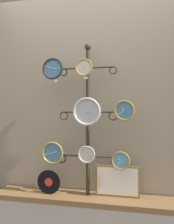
# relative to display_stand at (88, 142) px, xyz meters

# --- Properties ---
(ground_plane) EXTENTS (12.00, 12.00, 0.00)m
(ground_plane) POSITION_rel_display_stand_xyz_m (-0.00, -0.41, -0.67)
(ground_plane) COLOR #47423D
(shop_wall) EXTENTS (4.40, 0.04, 2.80)m
(shop_wall) POSITION_rel_display_stand_xyz_m (-0.00, 0.16, 0.73)
(shop_wall) COLOR gray
(shop_wall) RESTS_ON ground_plane
(low_shelf) EXTENTS (2.20, 0.36, 0.06)m
(low_shelf) POSITION_rel_display_stand_xyz_m (-0.00, -0.06, -0.64)
(low_shelf) COLOR brown
(low_shelf) RESTS_ON ground_plane
(display_stand) EXTENTS (0.74, 0.37, 1.83)m
(display_stand) POSITION_rel_display_stand_xyz_m (0.00, 0.00, 0.00)
(display_stand) COLOR #382D1E
(display_stand) RESTS_ON ground_plane
(clock_top_left) EXTENTS (0.25, 0.04, 0.25)m
(clock_top_left) POSITION_rel_display_stand_xyz_m (-0.40, -0.10, 0.85)
(clock_top_left) COLOR #4C84B2
(clock_top_center) EXTENTS (0.20, 0.04, 0.20)m
(clock_top_center) POSITION_rel_display_stand_xyz_m (-0.02, -0.11, 0.85)
(clock_top_center) COLOR silver
(clock_middle_center) EXTENTS (0.32, 0.04, 0.32)m
(clock_middle_center) POSITION_rel_display_stand_xyz_m (0.01, -0.11, 0.35)
(clock_middle_center) COLOR silver
(clock_middle_right) EXTENTS (0.23, 0.04, 0.23)m
(clock_middle_right) POSITION_rel_display_stand_xyz_m (0.42, -0.08, 0.36)
(clock_middle_right) COLOR #4C84B2
(clock_bottom_left) EXTENTS (0.26, 0.04, 0.26)m
(clock_bottom_left) POSITION_rel_display_stand_xyz_m (-0.40, -0.10, -0.13)
(clock_bottom_left) COLOR #4C84B2
(clock_bottom_center) EXTENTS (0.20, 0.04, 0.20)m
(clock_bottom_center) POSITION_rel_display_stand_xyz_m (0.01, -0.10, -0.13)
(clock_bottom_center) COLOR silver
(clock_bottom_right) EXTENTS (0.20, 0.04, 0.20)m
(clock_bottom_right) POSITION_rel_display_stand_xyz_m (0.38, -0.07, -0.19)
(clock_bottom_right) COLOR #60A8DB
(vinyl_record) EXTENTS (0.28, 0.01, 0.28)m
(vinyl_record) POSITION_rel_display_stand_xyz_m (-0.45, -0.10, -0.47)
(vinyl_record) COLOR black
(vinyl_record) RESTS_ON low_shelf
(picture_frame) EXTENTS (0.50, 0.02, 0.35)m
(picture_frame) POSITION_rel_display_stand_xyz_m (0.34, -0.01, -0.44)
(picture_frame) COLOR olive
(picture_frame) RESTS_ON low_shelf
(price_tag_upper) EXTENTS (0.04, 0.00, 0.03)m
(price_tag_upper) POSITION_rel_display_stand_xyz_m (-0.36, -0.10, 0.71)
(price_tag_upper) COLOR white
(price_tag_mid) EXTENTS (0.04, 0.00, 0.03)m
(price_tag_mid) POSITION_rel_display_stand_xyz_m (0.00, -0.11, 0.73)
(price_tag_mid) COLOR white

